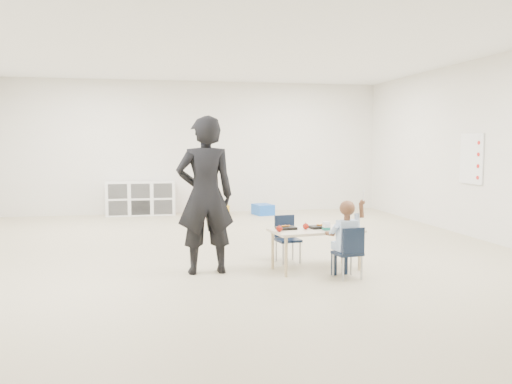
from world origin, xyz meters
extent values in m
plane|color=#C3B596|center=(0.00, 0.00, 0.00)|extent=(9.00, 9.00, 0.00)
plane|color=white|center=(0.00, 0.00, 2.80)|extent=(9.00, 9.00, 0.00)
cube|color=white|center=(0.00, 4.50, 1.40)|extent=(8.00, 0.02, 2.80)
cube|color=white|center=(0.00, -4.50, 1.40)|extent=(8.00, 0.02, 2.80)
cube|color=white|center=(4.00, 0.00, 1.40)|extent=(0.02, 9.00, 2.80)
cube|color=beige|center=(0.88, -1.08, 0.47)|extent=(1.12, 0.68, 0.03)
cube|color=black|center=(0.93, -1.03, 0.50)|extent=(0.24, 0.19, 0.03)
cube|color=black|center=(0.53, -1.03, 0.50)|extent=(0.24, 0.19, 0.03)
cube|color=white|center=(0.95, -1.22, 0.54)|extent=(0.08, 0.08, 0.10)
ellipsoid|color=tan|center=(1.14, -1.17, 0.52)|extent=(0.09, 0.09, 0.07)
sphere|color=maroon|center=(0.75, -1.07, 0.52)|extent=(0.07, 0.07, 0.07)
sphere|color=maroon|center=(0.40, -1.19, 0.52)|extent=(0.07, 0.07, 0.07)
cube|color=white|center=(-1.20, 4.28, 0.35)|extent=(1.40, 0.40, 0.70)
cube|color=white|center=(3.98, 0.60, 1.25)|extent=(0.02, 0.60, 0.80)
imported|color=black|center=(-0.42, -0.99, 0.90)|extent=(0.67, 0.46, 1.80)
cube|color=red|center=(0.13, 3.94, 0.12)|extent=(0.42, 0.51, 0.23)
cube|color=gold|center=(0.37, 3.89, 0.11)|extent=(0.39, 0.49, 0.23)
cube|color=blue|center=(1.30, 3.84, 0.11)|extent=(0.44, 0.51, 0.22)
camera|label=1|loc=(-1.07, -7.13, 1.50)|focal=38.00mm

